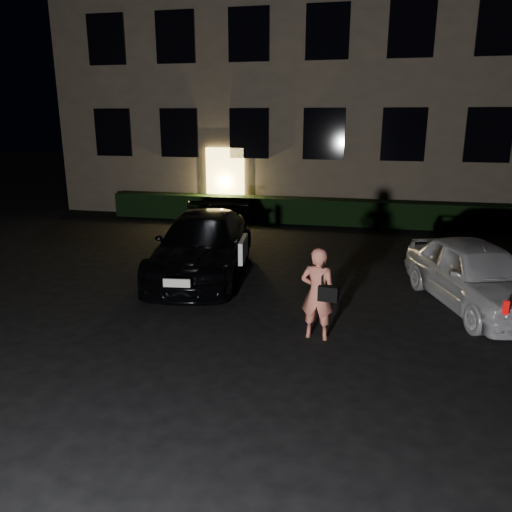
# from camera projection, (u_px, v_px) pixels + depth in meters

# --- Properties ---
(ground) EXTENTS (80.00, 80.00, 0.00)m
(ground) POSITION_uv_depth(u_px,v_px,m) (251.00, 366.00, 7.41)
(ground) COLOR black
(ground) RESTS_ON ground
(building) EXTENTS (20.00, 8.11, 12.00)m
(building) POSITION_uv_depth(u_px,v_px,m) (336.00, 53.00, 19.88)
(building) COLOR brown
(building) RESTS_ON ground
(hedge) EXTENTS (15.00, 0.70, 0.85)m
(hedge) POSITION_uv_depth(u_px,v_px,m) (320.00, 211.00, 17.16)
(hedge) COLOR black
(hedge) RESTS_ON ground
(sedan) EXTENTS (2.55, 5.02, 1.39)m
(sedan) POSITION_uv_depth(u_px,v_px,m) (203.00, 245.00, 11.56)
(sedan) COLOR black
(sedan) RESTS_ON ground
(hatch) EXTENTS (2.68, 4.11, 1.30)m
(hatch) POSITION_uv_depth(u_px,v_px,m) (476.00, 275.00, 9.55)
(hatch) COLOR silver
(hatch) RESTS_ON ground
(man) EXTENTS (0.65, 0.44, 1.56)m
(man) POSITION_uv_depth(u_px,v_px,m) (318.00, 293.00, 8.14)
(man) COLOR #D8725D
(man) RESTS_ON ground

